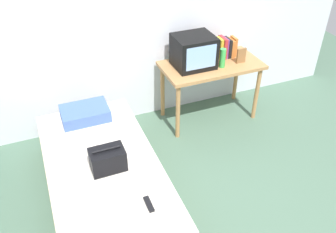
# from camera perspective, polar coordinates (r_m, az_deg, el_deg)

# --- Properties ---
(ground_plane) EXTENTS (8.00, 8.00, 0.00)m
(ground_plane) POSITION_cam_1_polar(r_m,az_deg,el_deg) (3.37, 9.35, -17.04)
(ground_plane) COLOR #4C6B56
(wall_back) EXTENTS (5.20, 0.10, 2.60)m
(wall_back) POSITION_cam_1_polar(r_m,az_deg,el_deg) (4.10, -3.22, 16.27)
(wall_back) COLOR silver
(wall_back) RESTS_ON ground
(bed) EXTENTS (1.00, 2.00, 0.45)m
(bed) POSITION_cam_1_polar(r_m,az_deg,el_deg) (3.43, -9.94, -10.23)
(bed) COLOR #B27F4C
(bed) RESTS_ON ground
(desk) EXTENTS (1.16, 0.60, 0.74)m
(desk) POSITION_cam_1_polar(r_m,az_deg,el_deg) (4.26, 6.86, 7.20)
(desk) COLOR #B27F4C
(desk) RESTS_ON ground
(tv) EXTENTS (0.44, 0.39, 0.36)m
(tv) POSITION_cam_1_polar(r_m,az_deg,el_deg) (4.07, 4.11, 10.30)
(tv) COLOR black
(tv) RESTS_ON desk
(water_bottle) EXTENTS (0.07, 0.07, 0.22)m
(water_bottle) POSITION_cam_1_polar(r_m,az_deg,el_deg) (4.12, 8.66, 9.19)
(water_bottle) COLOR green
(water_bottle) RESTS_ON desk
(book_row) EXTENTS (0.22, 0.17, 0.25)m
(book_row) POSITION_cam_1_polar(r_m,az_deg,el_deg) (4.37, 9.22, 10.80)
(book_row) COLOR gold
(book_row) RESTS_ON desk
(picture_frame) EXTENTS (0.11, 0.02, 0.18)m
(picture_frame) POSITION_cam_1_polar(r_m,az_deg,el_deg) (4.26, 11.57, 9.47)
(picture_frame) COLOR olive
(picture_frame) RESTS_ON desk
(pillow) EXTENTS (0.48, 0.34, 0.13)m
(pillow) POSITION_cam_1_polar(r_m,az_deg,el_deg) (3.83, -13.06, 0.51)
(pillow) COLOR #4766AD
(pillow) RESTS_ON bed
(handbag) EXTENTS (0.30, 0.20, 0.22)m
(handbag) POSITION_cam_1_polar(r_m,az_deg,el_deg) (3.16, -9.57, -6.75)
(handbag) COLOR black
(handbag) RESTS_ON bed
(magazine) EXTENTS (0.21, 0.29, 0.01)m
(magazine) POSITION_cam_1_polar(r_m,az_deg,el_deg) (2.98, -9.58, -12.58)
(magazine) COLOR white
(magazine) RESTS_ON bed
(remote_dark) EXTENTS (0.04, 0.16, 0.02)m
(remote_dark) POSITION_cam_1_polar(r_m,az_deg,el_deg) (2.89, -3.07, -13.75)
(remote_dark) COLOR black
(remote_dark) RESTS_ON bed
(remote_silver) EXTENTS (0.04, 0.14, 0.02)m
(remote_silver) POSITION_cam_1_polar(r_m,az_deg,el_deg) (3.36, -13.29, -6.28)
(remote_silver) COLOR #B7B7BC
(remote_silver) RESTS_ON bed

